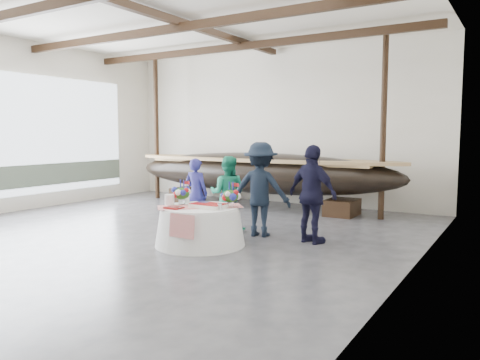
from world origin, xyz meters
The scene contains 12 objects.
floor centered at (0.00, 0.00, 0.00)m, with size 10.00×12.00×0.01m, color #3D3D42.
wall_back centered at (0.00, 6.00, 2.25)m, with size 10.00×0.02×4.50m, color silver.
wall_right centered at (5.00, 0.00, 2.25)m, with size 0.02×12.00×4.50m, color silver.
pavilion_structure centered at (0.00, 0.81, 4.00)m, with size 9.80×11.76×4.50m.
open_bay centered at (-4.95, 1.00, 1.83)m, with size 0.03×7.00×3.20m.
longboat_display centered at (0.12, 4.72, 0.97)m, with size 8.08×1.62×1.52m.
banquet_table centered at (1.36, 0.37, 0.35)m, with size 1.64×1.64×0.71m.
tabletop_items centered at (1.33, 0.47, 0.86)m, with size 1.49×1.43×0.40m.
guest_woman_blue centered at (0.32, 1.65, 0.75)m, with size 0.55×0.36×1.51m, color navy.
guest_woman_teal centered at (1.10, 1.70, 0.79)m, with size 0.76×0.60×1.57m, color #1C926D.
guest_man_left centered at (1.93, 1.62, 0.93)m, with size 1.21×0.69×1.87m, color black.
guest_man_right centered at (3.05, 1.58, 0.92)m, with size 1.07×0.45×1.83m, color black.
Camera 1 is at (6.38, -6.43, 2.04)m, focal length 35.00 mm.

